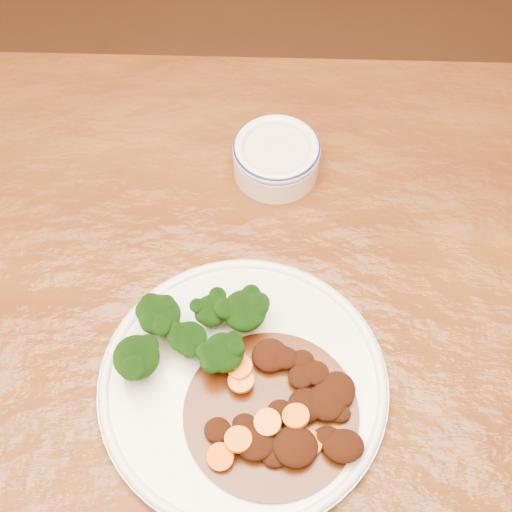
{
  "coord_description": "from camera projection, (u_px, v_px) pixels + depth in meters",
  "views": [
    {
      "loc": [
        0.06,
        -0.34,
        1.46
      ],
      "look_at": [
        0.06,
        0.1,
        0.77
      ],
      "focal_mm": 50.0,
      "sensor_mm": 36.0,
      "label": 1
    }
  ],
  "objects": [
    {
      "name": "dining_table",
      "position": [
        204.0,
        370.0,
        0.85
      ],
      "size": [
        1.54,
        0.97,
        0.75
      ],
      "rotation": [
        0.0,
        0.0,
        -0.05
      ],
      "color": "#603311",
      "rests_on": "ground"
    },
    {
      "name": "ground",
      "position": [
        225.0,
        503.0,
        1.42
      ],
      "size": [
        4.0,
        4.0,
        0.0
      ],
      "primitive_type": "plane",
      "color": "#4B2512",
      "rests_on": "ground"
    },
    {
      "name": "dip_bowl",
      "position": [
        276.0,
        157.0,
        0.89
      ],
      "size": [
        0.11,
        0.11,
        0.05
      ],
      "rotation": [
        0.0,
        0.0,
        -0.16
      ],
      "color": "white",
      "rests_on": "dining_table"
    },
    {
      "name": "mince_stew",
      "position": [
        288.0,
        411.0,
        0.72
      ],
      "size": [
        0.18,
        0.18,
        0.03
      ],
      "color": "#401706",
      "rests_on": "dinner_plate"
    },
    {
      "name": "dinner_plate",
      "position": [
        243.0,
        384.0,
        0.75
      ],
      "size": [
        0.3,
        0.3,
        0.02
      ],
      "rotation": [
        0.0,
        0.0,
        0.33
      ],
      "color": "white",
      "rests_on": "dining_table"
    },
    {
      "name": "broccoli_florets",
      "position": [
        192.0,
        332.0,
        0.74
      ],
      "size": [
        0.16,
        0.1,
        0.05
      ],
      "color": "#5F8745",
      "rests_on": "dinner_plate"
    }
  ]
}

